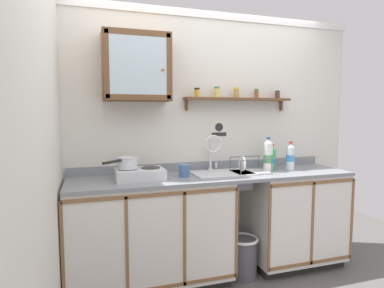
% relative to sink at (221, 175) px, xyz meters
% --- Properties ---
extents(back_wall, '(3.20, 0.07, 2.47)m').
position_rel_sink_xyz_m(back_wall, '(-0.07, 0.27, 0.31)').
color(back_wall, silver).
rests_on(back_wall, ground).
extents(side_wall_left, '(0.05, 3.54, 2.47)m').
position_rel_sink_xyz_m(side_wall_left, '(-1.40, -0.72, 0.30)').
color(side_wall_left, silver).
rests_on(side_wall_left, ground).
extents(lower_cabinet_run, '(1.39, 0.58, 0.92)m').
position_rel_sink_xyz_m(lower_cabinet_run, '(-0.67, -0.04, -0.47)').
color(lower_cabinet_run, black).
rests_on(lower_cabinet_run, ground).
extents(lower_cabinet_run_right, '(0.91, 0.58, 0.92)m').
position_rel_sink_xyz_m(lower_cabinet_run_right, '(0.77, -0.04, -0.47)').
color(lower_cabinet_run_right, black).
rests_on(lower_cabinet_run_right, ground).
extents(countertop, '(2.56, 0.60, 0.03)m').
position_rel_sink_xyz_m(countertop, '(-0.07, -0.04, 0.00)').
color(countertop, gray).
rests_on(countertop, lower_cabinet_run).
extents(backsplash, '(2.56, 0.02, 0.08)m').
position_rel_sink_xyz_m(backsplash, '(-0.07, 0.24, 0.06)').
color(backsplash, gray).
rests_on(backsplash, countertop).
extents(sink, '(0.54, 0.42, 0.48)m').
position_rel_sink_xyz_m(sink, '(0.00, 0.00, 0.00)').
color(sink, silver).
rests_on(sink, countertop).
extents(hot_plate_stove, '(0.40, 0.29, 0.09)m').
position_rel_sink_xyz_m(hot_plate_stove, '(-0.75, -0.05, 0.06)').
color(hot_plate_stove, silver).
rests_on(hot_plate_stove, countertop).
extents(saucepan, '(0.30, 0.28, 0.10)m').
position_rel_sink_xyz_m(saucepan, '(-0.85, -0.03, 0.16)').
color(saucepan, silver).
rests_on(saucepan, hot_plate_stove).
extents(bottle_opaque_white_0, '(0.09, 0.09, 0.33)m').
position_rel_sink_xyz_m(bottle_opaque_white_0, '(0.46, -0.04, 0.17)').
color(bottle_opaque_white_0, white).
rests_on(bottle_opaque_white_0, countertop).
extents(bottle_water_clear_1, '(0.08, 0.08, 0.28)m').
position_rel_sink_xyz_m(bottle_water_clear_1, '(0.71, -0.04, 0.15)').
color(bottle_water_clear_1, silver).
rests_on(bottle_water_clear_1, countertop).
extents(bottle_soda_green_2, '(0.08, 0.08, 0.25)m').
position_rel_sink_xyz_m(bottle_soda_green_2, '(0.57, 0.07, 0.13)').
color(bottle_soda_green_2, '#4CB266').
rests_on(bottle_soda_green_2, countertop).
extents(dish_rack, '(0.33, 0.25, 0.16)m').
position_rel_sink_xyz_m(dish_rack, '(0.26, -0.05, 0.04)').
color(dish_rack, '#B2B2B7').
rests_on(dish_rack, countertop).
extents(mug, '(0.12, 0.11, 0.11)m').
position_rel_sink_xyz_m(mug, '(-0.36, -0.05, 0.07)').
color(mug, '#3F6699').
rests_on(mug, countertop).
extents(wall_cabinet, '(0.58, 0.27, 0.58)m').
position_rel_sink_xyz_m(wall_cabinet, '(-0.74, 0.12, 0.96)').
color(wall_cabinet, brown).
extents(spice_shelf, '(1.09, 0.14, 0.23)m').
position_rel_sink_xyz_m(spice_shelf, '(0.25, 0.18, 0.72)').
color(spice_shelf, brown).
extents(warning_sign, '(0.18, 0.01, 0.20)m').
position_rel_sink_xyz_m(warning_sign, '(0.07, 0.24, 0.41)').
color(warning_sign, silver).
extents(trash_bin, '(0.28, 0.28, 0.37)m').
position_rel_sink_xyz_m(trash_bin, '(0.17, -0.14, -0.74)').
color(trash_bin, '#4C4C51').
rests_on(trash_bin, ground).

